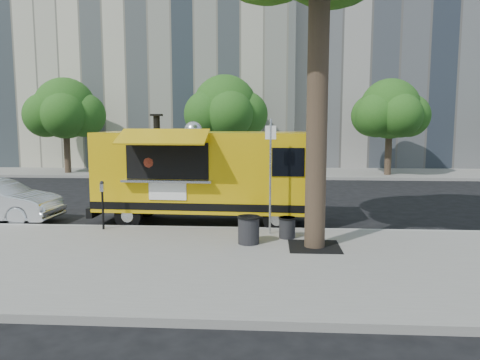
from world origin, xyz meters
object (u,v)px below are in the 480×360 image
object	(u,v)px
food_truck	(204,173)
trash_bin_right	(249,229)
far_tree_b	(225,107)
far_tree_c	(390,109)
far_tree_a	(65,109)
parking_meter	(102,199)
sign_post	(270,169)
trash_bin_left	(287,227)

from	to	relation	value
food_truck	trash_bin_right	world-z (taller)	food_truck
far_tree_b	far_tree_c	world-z (taller)	far_tree_b
far_tree_b	trash_bin_right	size ratio (longest dim) A/B	8.21
far_tree_a	food_truck	distance (m)	15.61
parking_meter	food_truck	distance (m)	3.04
far_tree_c	trash_bin_right	distance (m)	16.84
far_tree_a	far_tree_b	xyz separation A→B (m)	(9.00, 0.40, 0.06)
far_tree_a	far_tree_b	distance (m)	9.01
far_tree_c	parking_meter	distance (m)	17.82
food_truck	far_tree_b	bearing A→B (deg)	94.91
sign_post	far_tree_a	bearing A→B (deg)	129.83
far_tree_b	trash_bin_left	xyz separation A→B (m)	(2.99, -14.69, -3.40)
parking_meter	trash_bin_right	distance (m)	4.25
far_tree_c	food_truck	distance (m)	15.01
far_tree_c	food_truck	bearing A→B (deg)	-124.58
trash_bin_left	trash_bin_right	bearing A→B (deg)	-147.14
far_tree_b	sign_post	bearing A→B (deg)	-79.85
far_tree_b	trash_bin_right	distance (m)	15.79
far_tree_a	parking_meter	xyz separation A→B (m)	(7.00, -13.65, -2.79)
sign_post	trash_bin_left	xyz separation A→B (m)	(0.44, -0.44, -1.41)
sign_post	trash_bin_left	bearing A→B (deg)	-44.94
parking_meter	trash_bin_right	xyz separation A→B (m)	(4.04, -1.25, -0.48)
far_tree_b	food_truck	size ratio (longest dim) A/B	0.82
far_tree_a	far_tree_c	distance (m)	18.00
food_truck	sign_post	bearing A→B (deg)	-38.69
food_truck	trash_bin_right	distance (m)	3.30
far_tree_c	sign_post	world-z (taller)	far_tree_c
sign_post	trash_bin_right	world-z (taller)	sign_post
trash_bin_right	far_tree_b	bearing A→B (deg)	97.59
far_tree_a	food_truck	size ratio (longest dim) A/B	0.80
food_truck	far_tree_c	bearing A→B (deg)	57.73
far_tree_b	food_truck	bearing A→B (deg)	-87.40
far_tree_a	far_tree_b	size ratio (longest dim) A/B	0.97
food_truck	trash_bin_left	xyz separation A→B (m)	(2.42, -2.16, -1.10)
sign_post	trash_bin_right	distance (m)	1.78
far_tree_b	trash_bin_left	size ratio (longest dim) A/B	10.37
far_tree_a	parking_meter	world-z (taller)	far_tree_a
parking_meter	far_tree_a	bearing A→B (deg)	117.15
far_tree_b	sign_post	world-z (taller)	far_tree_b
far_tree_c	trash_bin_left	world-z (taller)	far_tree_c
sign_post	parking_meter	xyz separation A→B (m)	(-4.55, 0.20, -0.87)
far_tree_a	trash_bin_right	world-z (taller)	far_tree_a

